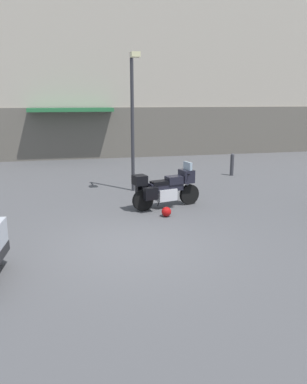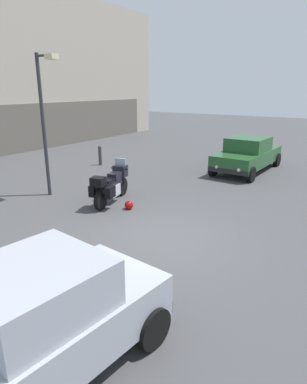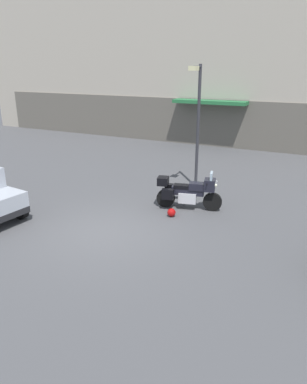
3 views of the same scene
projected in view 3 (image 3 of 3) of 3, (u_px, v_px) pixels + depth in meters
name	position (u px, v px, depth m)	size (l,w,h in m)	color
ground_plane	(105.00, 232.00, 10.72)	(80.00, 80.00, 0.00)	#424244
building_facade_rear	(237.00, 66.00, 21.32)	(38.08, 3.40, 9.51)	#A89E8E
motorcycle	(188.00, 192.00, 12.28)	(2.23, 1.04, 1.36)	black
helmet	(171.00, 213.00, 11.78)	(0.28, 0.28, 0.28)	#990C0C
streetlamp_curbside	(197.00, 116.00, 13.69)	(0.28, 0.94, 4.77)	#2D2D33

